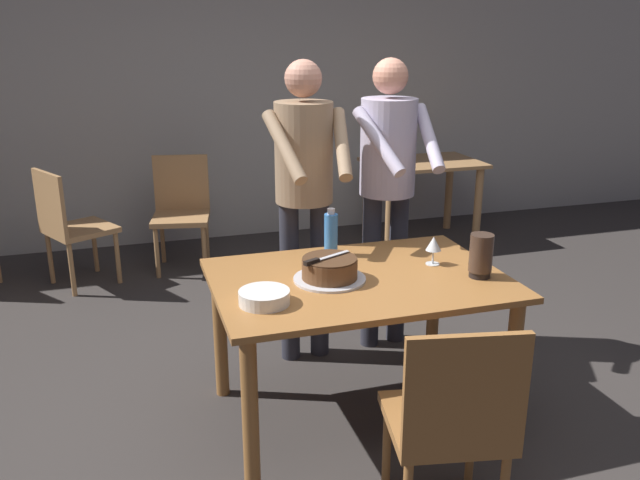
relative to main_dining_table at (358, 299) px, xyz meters
name	(u,v)px	position (x,y,z in m)	size (l,w,h in m)	color
ground_plane	(356,414)	(0.00, 0.00, -0.64)	(14.00, 14.00, 0.00)	#383330
back_wall	(234,89)	(0.00, 3.25, 0.71)	(10.00, 0.12, 2.70)	#BCB7AD
main_dining_table	(358,299)	(0.00, 0.00, 0.00)	(1.38, 0.95, 0.75)	#9E6633
cake_on_platter	(329,270)	(-0.14, 0.00, 0.17)	(0.34, 0.34, 0.11)	silver
cake_knife	(318,260)	(-0.21, -0.03, 0.23)	(0.25, 0.13, 0.02)	silver
plate_stack	(264,297)	(-0.50, -0.18, 0.14)	(0.22, 0.22, 0.06)	white
wine_glass_near	(434,245)	(0.41, 0.06, 0.22)	(0.08, 0.08, 0.14)	silver
water_bottle	(331,234)	(-0.03, 0.34, 0.23)	(0.07, 0.07, 0.25)	#387AC6
hurricane_lamp	(481,255)	(0.55, -0.17, 0.22)	(0.11, 0.11, 0.21)	black
person_cutting_cake	(304,180)	(-0.07, 0.69, 0.44)	(0.47, 0.55, 1.72)	#2D2D38
person_standing_beside	(388,173)	(0.44, 0.72, 0.44)	(0.47, 0.56, 1.72)	#2D2D38
chair_near_side	(452,420)	(0.06, -0.85, -0.14)	(0.52, 0.52, 0.90)	#9E6633
background_table	(422,179)	(1.55, 2.55, -0.06)	(1.00, 0.70, 0.74)	tan
background_chair_0	(181,208)	(-0.60, 2.49, -0.14)	(0.51, 0.51, 0.90)	tan
background_chair_2	(70,224)	(-1.43, 2.28, -0.14)	(0.60, 0.60, 0.90)	tan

